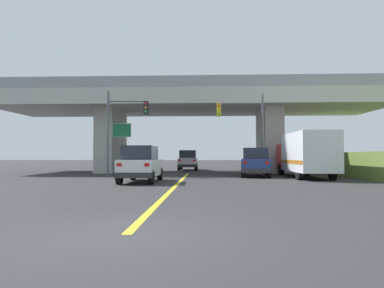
{
  "coord_description": "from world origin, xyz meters",
  "views": [
    {
      "loc": [
        1.5,
        -6.35,
        1.49
      ],
      "look_at": [
        0.49,
        17.82,
        2.32
      ],
      "focal_mm": 31.66,
      "sensor_mm": 36.0,
      "label": 1
    }
  ],
  "objects_px": {
    "suv_crossing": "(256,162)",
    "box_truck": "(305,154)",
    "traffic_signal_farside": "(121,123)",
    "sedan_oncoming": "(188,160)",
    "traffic_signal_nearside": "(247,124)",
    "suv_lead": "(141,164)",
    "highway_sign": "(122,135)"
  },
  "relations": [
    {
      "from": "suv_crossing",
      "to": "box_truck",
      "type": "bearing_deg",
      "value": -13.21
    },
    {
      "from": "box_truck",
      "to": "traffic_signal_farside",
      "type": "xyz_separation_m",
      "value": [
        -12.87,
        1.05,
        2.3
      ]
    },
    {
      "from": "sedan_oncoming",
      "to": "suv_crossing",
      "type": "bearing_deg",
      "value": -62.47
    },
    {
      "from": "suv_crossing",
      "to": "sedan_oncoming",
      "type": "distance_m",
      "value": 11.67
    },
    {
      "from": "sedan_oncoming",
      "to": "traffic_signal_nearside",
      "type": "relative_size",
      "value": 0.72
    },
    {
      "from": "traffic_signal_nearside",
      "to": "suv_lead",
      "type": "bearing_deg",
      "value": -138.31
    },
    {
      "from": "suv_crossing",
      "to": "box_truck",
      "type": "xyz_separation_m",
      "value": [
        3.15,
        -1.23,
        0.57
      ]
    },
    {
      "from": "suv_lead",
      "to": "sedan_oncoming",
      "type": "relative_size",
      "value": 1.03
    },
    {
      "from": "traffic_signal_farside",
      "to": "traffic_signal_nearside",
      "type": "bearing_deg",
      "value": 3.97
    },
    {
      "from": "suv_lead",
      "to": "box_truck",
      "type": "height_order",
      "value": "box_truck"
    },
    {
      "from": "box_truck",
      "to": "traffic_signal_nearside",
      "type": "relative_size",
      "value": 1.26
    },
    {
      "from": "traffic_signal_nearside",
      "to": "highway_sign",
      "type": "distance_m",
      "value": 10.44
    },
    {
      "from": "traffic_signal_farside",
      "to": "highway_sign",
      "type": "bearing_deg",
      "value": 102.91
    },
    {
      "from": "traffic_signal_nearside",
      "to": "traffic_signal_farside",
      "type": "relative_size",
      "value": 0.98
    },
    {
      "from": "suv_lead",
      "to": "highway_sign",
      "type": "height_order",
      "value": "highway_sign"
    },
    {
      "from": "suv_lead",
      "to": "traffic_signal_nearside",
      "type": "relative_size",
      "value": 0.74
    },
    {
      "from": "suv_lead",
      "to": "traffic_signal_farside",
      "type": "relative_size",
      "value": 0.72
    },
    {
      "from": "sedan_oncoming",
      "to": "traffic_signal_farside",
      "type": "xyz_separation_m",
      "value": [
        -4.32,
        -10.53,
        2.87
      ]
    },
    {
      "from": "suv_lead",
      "to": "box_truck",
      "type": "relative_size",
      "value": 0.59
    },
    {
      "from": "suv_lead",
      "to": "traffic_signal_nearside",
      "type": "bearing_deg",
      "value": 41.69
    },
    {
      "from": "suv_lead",
      "to": "suv_crossing",
      "type": "distance_m",
      "value": 9.04
    },
    {
      "from": "suv_lead",
      "to": "box_truck",
      "type": "xyz_separation_m",
      "value": [
        10.35,
        4.25,
        0.57
      ]
    },
    {
      "from": "traffic_signal_farside",
      "to": "suv_crossing",
      "type": "bearing_deg",
      "value": 1.02
    },
    {
      "from": "sedan_oncoming",
      "to": "traffic_signal_farside",
      "type": "relative_size",
      "value": 0.7
    },
    {
      "from": "sedan_oncoming",
      "to": "traffic_signal_nearside",
      "type": "height_order",
      "value": "traffic_signal_nearside"
    },
    {
      "from": "box_truck",
      "to": "traffic_signal_farside",
      "type": "bearing_deg",
      "value": 175.33
    },
    {
      "from": "traffic_signal_nearside",
      "to": "highway_sign",
      "type": "xyz_separation_m",
      "value": [
        -10.01,
        2.92,
        -0.67
      ]
    },
    {
      "from": "traffic_signal_nearside",
      "to": "highway_sign",
      "type": "relative_size",
      "value": 1.39
    },
    {
      "from": "suv_crossing",
      "to": "highway_sign",
      "type": "height_order",
      "value": "highway_sign"
    },
    {
      "from": "suv_lead",
      "to": "sedan_oncoming",
      "type": "bearing_deg",
      "value": 83.51
    },
    {
      "from": "suv_crossing",
      "to": "traffic_signal_farside",
      "type": "xyz_separation_m",
      "value": [
        -9.72,
        -0.17,
        2.87
      ]
    },
    {
      "from": "suv_lead",
      "to": "traffic_signal_farside",
      "type": "height_order",
      "value": "traffic_signal_farside"
    }
  ]
}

